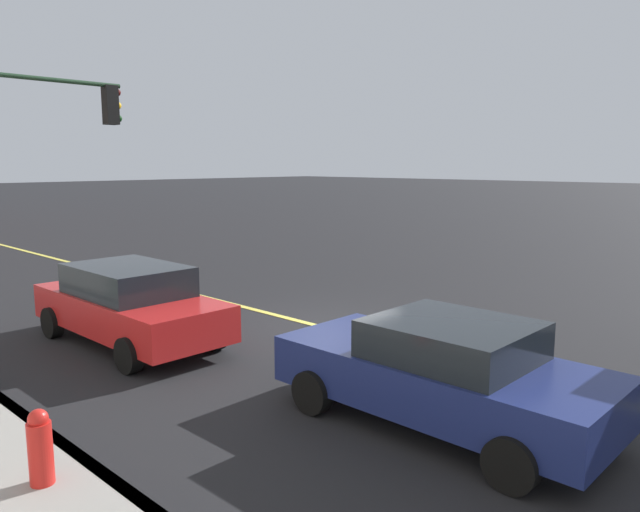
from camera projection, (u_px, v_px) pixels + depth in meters
name	position (u px, v px, depth m)	size (l,w,h in m)	color
ground	(321.00, 327.00, 12.45)	(200.00, 200.00, 0.00)	black
curb_edge	(11.00, 410.00, 8.09)	(80.00, 0.16, 0.15)	slate
lane_stripe_center	(321.00, 327.00, 12.45)	(80.00, 0.16, 0.01)	#D8CC4C
car_navy	(443.00, 371.00, 7.69)	(4.33, 1.99, 1.41)	navy
car_red	(129.00, 303.00, 11.20)	(4.43, 1.91, 1.49)	red
fire_hydrant	(41.00, 454.00, 6.04)	(0.24, 0.24, 0.94)	red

